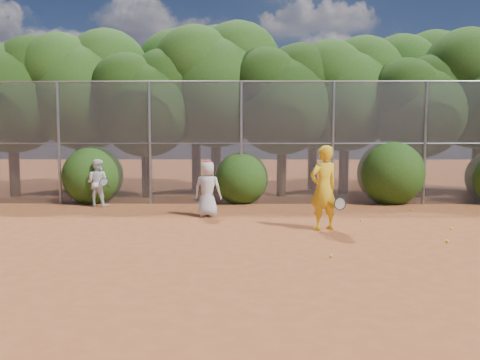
{
  "coord_description": "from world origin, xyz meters",
  "views": [
    {
      "loc": [
        -0.87,
        -9.34,
        2.14
      ],
      "look_at": [
        -1.0,
        2.5,
        1.1
      ],
      "focal_mm": 35.0,
      "sensor_mm": 36.0,
      "label": 1
    }
  ],
  "objects": [
    {
      "name": "tree_3",
      "position": [
        -1.94,
        8.84,
        4.4
      ],
      "size": [
        4.89,
        4.26,
        6.7
      ],
      "color": "black",
      "rests_on": "ground"
    },
    {
      "name": "player_teen",
      "position": [
        -1.9,
        3.43,
        0.78
      ],
      "size": [
        0.84,
        0.64,
        1.57
      ],
      "rotation": [
        0.0,
        0.0,
        2.93
      ],
      "color": "silver",
      "rests_on": "ground"
    },
    {
      "name": "tree_10",
      "position": [
        -2.93,
        11.05,
        4.63
      ],
      "size": [
        5.15,
        4.48,
        7.06
      ],
      "color": "black",
      "rests_on": "ground"
    },
    {
      "name": "ball_1",
      "position": [
        2.14,
        2.7,
        0.03
      ],
      "size": [
        0.07,
        0.07,
        0.07
      ],
      "primitive_type": "sphere",
      "color": "#C2EC2B",
      "rests_on": "ground"
    },
    {
      "name": "tree_11",
      "position": [
        2.06,
        10.64,
        4.16
      ],
      "size": [
        4.64,
        4.03,
        6.35
      ],
      "color": "black",
      "rests_on": "ground"
    },
    {
      "name": "fence_back",
      "position": [
        -0.12,
        6.0,
        2.05
      ],
      "size": [
        20.05,
        0.09,
        4.03
      ],
      "color": "gray",
      "rests_on": "ground"
    },
    {
      "name": "tree_9",
      "position": [
        -7.94,
        10.84,
        4.34
      ],
      "size": [
        4.83,
        4.2,
        6.62
      ],
      "color": "black",
      "rests_on": "ground"
    },
    {
      "name": "bush_2",
      "position": [
        4.0,
        6.3,
        1.1
      ],
      "size": [
        2.2,
        2.2,
        2.2
      ],
      "primitive_type": "sphere",
      "color": "#1E4010",
      "rests_on": "ground"
    },
    {
      "name": "player_yellow",
      "position": [
        0.97,
        1.58,
        0.99
      ],
      "size": [
        0.93,
        0.75,
        1.99
      ],
      "rotation": [
        0.0,
        0.0,
        3.6
      ],
      "color": "yellow",
      "rests_on": "ground"
    },
    {
      "name": "tree_5",
      "position": [
        3.06,
        9.04,
        4.05
      ],
      "size": [
        4.51,
        3.92,
        6.17
      ],
      "color": "black",
      "rests_on": "ground"
    },
    {
      "name": "ball_4",
      "position": [
        4.11,
        4.49,
        0.03
      ],
      "size": [
        0.07,
        0.07,
        0.07
      ],
      "primitive_type": "sphere",
      "color": "#C2EC2B",
      "rests_on": "ground"
    },
    {
      "name": "ball_2",
      "position": [
        0.68,
        -1.03,
        0.03
      ],
      "size": [
        0.07,
        0.07,
        0.07
      ],
      "primitive_type": "sphere",
      "color": "#C2EC2B",
      "rests_on": "ground"
    },
    {
      "name": "ground",
      "position": [
        0.0,
        0.0,
        0.0
      ],
      "size": [
        80.0,
        80.0,
        0.0
      ],
      "primitive_type": "plane",
      "color": "#984822",
      "rests_on": "ground"
    },
    {
      "name": "bush_1",
      "position": [
        -1.0,
        6.3,
        0.9
      ],
      "size": [
        1.8,
        1.8,
        1.8
      ],
      "primitive_type": "sphere",
      "color": "#1E4010",
      "rests_on": "ground"
    },
    {
      "name": "tree_4",
      "position": [
        0.55,
        8.24,
        3.76
      ],
      "size": [
        4.19,
        3.64,
        5.73
      ],
      "color": "black",
      "rests_on": "ground"
    },
    {
      "name": "ball_0",
      "position": [
        3.31,
        0.21,
        0.03
      ],
      "size": [
        0.07,
        0.07,
        0.07
      ],
      "primitive_type": "sphere",
      "color": "#C2EC2B",
      "rests_on": "ground"
    },
    {
      "name": "ball_3",
      "position": [
        4.0,
        1.61,
        0.03
      ],
      "size": [
        0.07,
        0.07,
        0.07
      ],
      "primitive_type": "sphere",
      "color": "#C2EC2B",
      "rests_on": "ground"
    },
    {
      "name": "tree_0",
      "position": [
        -9.44,
        8.04,
        3.93
      ],
      "size": [
        4.38,
        3.81,
        6.0
      ],
      "color": "black",
      "rests_on": "ground"
    },
    {
      "name": "tree_6",
      "position": [
        5.55,
        8.03,
        3.47
      ],
      "size": [
        3.86,
        3.36,
        5.29
      ],
      "color": "black",
      "rests_on": "ground"
    },
    {
      "name": "tree_1",
      "position": [
        -6.94,
        8.54,
        4.16
      ],
      "size": [
        4.64,
        4.03,
        6.35
      ],
      "color": "black",
      "rests_on": "ground"
    },
    {
      "name": "player_white",
      "position": [
        -5.57,
        5.4,
        0.75
      ],
      "size": [
        0.87,
        0.75,
        1.51
      ],
      "rotation": [
        0.0,
        0.0,
        3.02
      ],
      "color": "white",
      "rests_on": "ground"
    },
    {
      "name": "bush_0",
      "position": [
        -6.0,
        6.3,
        1.0
      ],
      "size": [
        2.0,
        2.0,
        2.0
      ],
      "primitive_type": "sphere",
      "color": "#1E4010",
      "rests_on": "ground"
    },
    {
      "name": "tree_12",
      "position": [
        6.56,
        11.24,
        4.51
      ],
      "size": [
        5.02,
        4.37,
        6.88
      ],
      "color": "black",
      "rests_on": "ground"
    },
    {
      "name": "tree_2",
      "position": [
        -4.45,
        7.83,
        3.58
      ],
      "size": [
        3.99,
        3.47,
        5.47
      ],
      "color": "black",
      "rests_on": "ground"
    }
  ]
}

